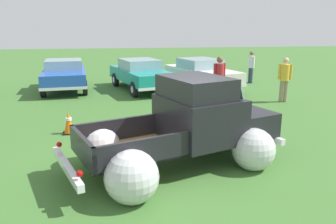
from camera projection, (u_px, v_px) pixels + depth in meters
ground_plane at (173, 166)px, 7.29m from camera, size 80.00×80.00×0.00m
vintage_pickup_truck at (189, 130)px, 7.28m from camera, size 5.00×3.87×1.96m
show_car_0 at (64, 74)px, 15.65m from camera, size 2.34×4.32×1.43m
show_car_1 at (141, 73)px, 15.84m from camera, size 3.01×4.90×1.43m
show_car_2 at (201, 72)px, 16.14m from camera, size 3.09×4.85×1.43m
spectator_0 at (251, 65)px, 17.66m from camera, size 0.38×0.54×1.67m
spectator_1 at (285, 77)px, 13.22m from camera, size 0.53×0.44×1.76m
spectator_2 at (219, 77)px, 12.87m from camera, size 0.53×0.42×1.83m
lane_cone_0 at (174, 117)px, 10.06m from camera, size 0.36×0.36×0.63m
lane_cone_1 at (69, 123)px, 9.45m from camera, size 0.36×0.36×0.63m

